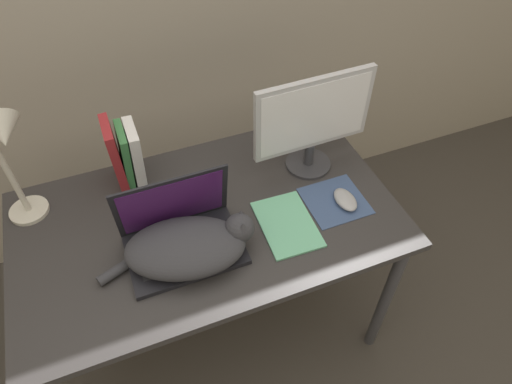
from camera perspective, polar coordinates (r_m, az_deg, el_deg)
desk at (r=1.62m, az=-5.97°, el=-5.00°), size 1.29×0.75×0.75m
laptop at (r=1.46m, az=-9.32°, el=-5.36°), size 0.36×0.25×0.26m
cat at (r=1.41m, az=-8.36°, el=-6.71°), size 0.50×0.31×0.14m
external_monitor at (r=1.60m, az=7.13°, el=8.82°), size 0.44×0.17×0.38m
mousepad at (r=1.62m, az=9.84°, el=-1.10°), size 0.21×0.20×0.00m
computer_mouse at (r=1.61m, az=11.10°, el=-0.93°), size 0.07×0.11×0.03m
book_row at (r=1.65m, az=-16.05°, el=4.43°), size 0.11×0.15×0.26m
desk_lamp at (r=1.53m, az=-28.58°, el=4.58°), size 0.17×0.17×0.44m
notepad at (r=1.53m, az=3.89°, el=-4.02°), size 0.18×0.26×0.01m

